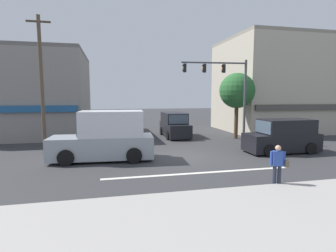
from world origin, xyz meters
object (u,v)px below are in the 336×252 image
object	(u,v)px
traffic_light_mast	(228,86)
van_parked_curbside	(174,125)
street_tree	(237,91)
box_truck_waiting_far	(106,138)
utility_pole_far_right	(247,89)
van_crossing_rightbound	(283,137)
pedestrian_foreground_with_bag	(278,163)
utility_pole_near_left	(42,83)

from	to	relation	value
traffic_light_mast	van_parked_curbside	world-z (taller)	traffic_light_mast
traffic_light_mast	van_parked_curbside	size ratio (longest dim) A/B	1.35
street_tree	box_truck_waiting_far	size ratio (longest dim) A/B	0.96
street_tree	van_parked_curbside	world-z (taller)	street_tree
utility_pole_far_right	traffic_light_mast	world-z (taller)	utility_pole_far_right
traffic_light_mast	van_parked_curbside	distance (m)	6.22
traffic_light_mast	van_crossing_rightbound	distance (m)	5.27
traffic_light_mast	van_parked_curbside	bearing A→B (deg)	124.38
street_tree	pedestrian_foreground_with_bag	distance (m)	12.44
utility_pole_far_right	pedestrian_foreground_with_bag	size ratio (longest dim) A/B	4.89
utility_pole_near_left	utility_pole_far_right	world-z (taller)	utility_pole_near_left
utility_pole_far_right	van_crossing_rightbound	distance (m)	9.67
traffic_light_mast	box_truck_waiting_far	bearing A→B (deg)	-160.20
utility_pole_far_right	van_crossing_rightbound	world-z (taller)	utility_pole_far_right
utility_pole_far_right	traffic_light_mast	distance (m)	6.95
van_parked_curbside	street_tree	bearing A→B (deg)	-23.79
utility_pole_near_left	van_parked_curbside	xyz separation A→B (m)	(9.66, 4.42, -3.39)
street_tree	traffic_light_mast	distance (m)	2.91
traffic_light_mast	utility_pole_far_right	bearing A→B (deg)	50.17
traffic_light_mast	pedestrian_foreground_with_bag	size ratio (longest dim) A/B	3.71
utility_pole_near_left	pedestrian_foreground_with_bag	size ratio (longest dim) A/B	5.08
pedestrian_foreground_with_bag	van_crossing_rightbound	bearing A→B (deg)	52.65
street_tree	traffic_light_mast	world-z (taller)	traffic_light_mast
traffic_light_mast	street_tree	bearing A→B (deg)	50.25
utility_pole_far_right	traffic_light_mast	xyz separation A→B (m)	(-4.45, -5.34, 0.07)
box_truck_waiting_far	pedestrian_foreground_with_bag	size ratio (longest dim) A/B	3.42
street_tree	van_crossing_rightbound	xyz separation A→B (m)	(0.32, -5.72, -2.99)
traffic_light_mast	van_parked_curbside	xyz separation A→B (m)	(-2.98, 4.35, -3.30)
van_parked_curbside	pedestrian_foreground_with_bag	bearing A→B (deg)	-86.50
utility_pole_far_right	box_truck_waiting_far	xyz separation A→B (m)	(-13.21, -8.49, -2.98)
utility_pole_far_right	pedestrian_foreground_with_bag	world-z (taller)	utility_pole_far_right
utility_pole_far_right	van_parked_curbside	world-z (taller)	utility_pole_far_right
traffic_light_mast	utility_pole_near_left	bearing A→B (deg)	-179.69
utility_pole_far_right	pedestrian_foreground_with_bag	xyz separation A→B (m)	(-6.60, -14.49, -3.28)
box_truck_waiting_far	van_crossing_rightbound	bearing A→B (deg)	-1.77
utility_pole_near_left	pedestrian_foreground_with_bag	world-z (taller)	utility_pole_near_left
van_parked_curbside	box_truck_waiting_far	world-z (taller)	box_truck_waiting_far
utility_pole_near_left	utility_pole_far_right	distance (m)	17.93
utility_pole_far_right	traffic_light_mast	size ratio (longest dim) A/B	1.32
van_parked_curbside	pedestrian_foreground_with_bag	size ratio (longest dim) A/B	2.76
traffic_light_mast	pedestrian_foreground_with_bag	world-z (taller)	traffic_light_mast
box_truck_waiting_far	van_crossing_rightbound	xyz separation A→B (m)	(10.93, -0.34, -0.25)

